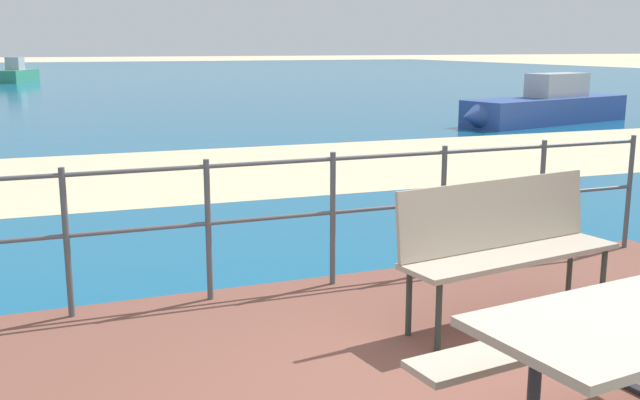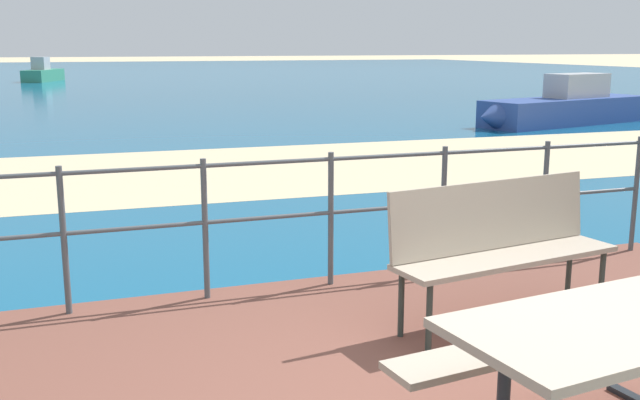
{
  "view_description": "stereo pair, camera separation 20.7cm",
  "coord_description": "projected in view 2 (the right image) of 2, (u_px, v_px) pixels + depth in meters",
  "views": [
    {
      "loc": [
        -2.12,
        -2.75,
        1.92
      ],
      "look_at": [
        0.07,
        2.86,
        0.64
      ],
      "focal_mm": 41.37,
      "sensor_mm": 36.0,
      "label": 1
    },
    {
      "loc": [
        -1.93,
        -2.83,
        1.92
      ],
      "look_at": [
        0.07,
        2.86,
        0.64
      ],
      "focal_mm": 41.37,
      "sensor_mm": 36.0,
      "label": 2
    }
  ],
  "objects": [
    {
      "name": "beach_strip",
      "position": [
        198.0,
        172.0,
        11.3
      ],
      "size": [
        54.1,
        6.06,
        0.01
      ],
      "primitive_type": "cube",
      "rotation": [
        0.0,
        0.0,
        -0.02
      ],
      "color": "beige",
      "rests_on": "ground"
    },
    {
      "name": "boat_mid",
      "position": [
        565.0,
        107.0,
        17.94
      ],
      "size": [
        5.38,
        2.39,
        1.21
      ],
      "rotation": [
        0.0,
        0.0,
        3.39
      ],
      "color": "#2D478C",
      "rests_on": "sea_water"
    },
    {
      "name": "picnic_table",
      "position": [
        635.0,
        359.0,
        3.03
      ],
      "size": [
        1.77,
        1.58,
        0.79
      ],
      "rotation": [
        0.0,
        0.0,
        0.12
      ],
      "color": "tan",
      "rests_on": "patio_paving"
    },
    {
      "name": "park_bench",
      "position": [
        500.0,
        239.0,
        4.96
      ],
      "size": [
        1.7,
        0.67,
        0.95
      ],
      "rotation": [
        0.0,
        0.0,
        0.16
      ],
      "color": "tan",
      "rests_on": "patio_paving"
    },
    {
      "name": "boat_near",
      "position": [
        44.0,
        74.0,
        38.86
      ],
      "size": [
        2.16,
        3.91,
        1.27
      ],
      "rotation": [
        0.0,
        0.0,
        1.22
      ],
      "color": "#338466",
      "rests_on": "sea_water"
    },
    {
      "name": "sea_water",
      "position": [
        96.0,
        80.0,
        40.55
      ],
      "size": [
        90.0,
        90.0,
        0.01
      ],
      "primitive_type": "cube",
      "color": "#145B84",
      "rests_on": "ground"
    },
    {
      "name": "railing_fence",
      "position": [
        331.0,
        204.0,
        5.7
      ],
      "size": [
        5.94,
        0.04,
        1.05
      ],
      "color": "#4C5156",
      "rests_on": "patio_paving"
    }
  ]
}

